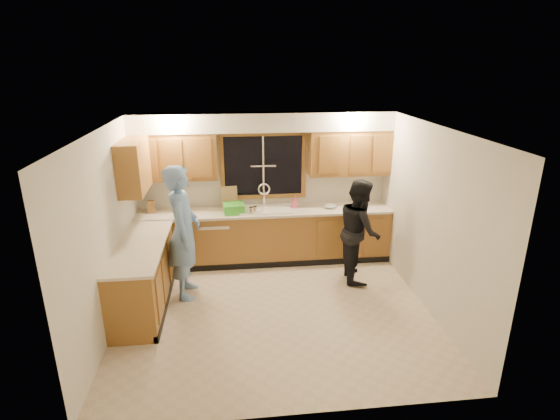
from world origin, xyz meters
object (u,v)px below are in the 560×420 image
at_px(knife_block, 151,207).
at_px(bowl, 330,207).
at_px(sink, 265,213).
at_px(stove, 135,297).
at_px(woman, 359,230).
at_px(man, 183,232).
at_px(soap_bottle, 294,202).
at_px(dishwasher, 215,241).
at_px(dish_crate, 234,208).

xyz_separation_m(knife_block, bowl, (2.95, -0.09, -0.08)).
relative_size(sink, stove, 0.96).
distance_m(sink, woman, 1.60).
bearing_deg(man, soap_bottle, -58.27).
xyz_separation_m(man, bowl, (2.33, 0.98, -0.03)).
relative_size(man, bowl, 9.86).
distance_m(dishwasher, woman, 2.40).
height_order(dishwasher, man, man).
distance_m(dish_crate, bowl, 1.62).
relative_size(sink, knife_block, 4.25).
relative_size(stove, bowl, 4.56).
relative_size(man, woman, 1.21).
distance_m(sink, bowl, 1.10).
bearing_deg(stove, dishwasher, 62.31).
bearing_deg(bowl, dishwasher, 179.53).
bearing_deg(stove, soap_bottle, 39.40).
bearing_deg(soap_bottle, knife_block, -179.75).
distance_m(stove, soap_bottle, 3.03).
relative_size(woman, soap_bottle, 8.04).
height_order(dishwasher, woman, woman).
xyz_separation_m(sink, dishwasher, (-0.85, -0.01, -0.45)).
distance_m(woman, soap_bottle, 1.25).
bearing_deg(dish_crate, woman, -20.33).
height_order(knife_block, soap_bottle, knife_block).
xyz_separation_m(dishwasher, woman, (2.24, -0.78, 0.39)).
bearing_deg(dishwasher, dish_crate, -12.34).
relative_size(man, soap_bottle, 9.75).
relative_size(dishwasher, soap_bottle, 4.10).
height_order(dish_crate, soap_bottle, soap_bottle).
height_order(sink, woman, woman).
bearing_deg(sink, dish_crate, -170.43).
distance_m(stove, woman, 3.37).
xyz_separation_m(woman, knife_block, (-3.24, 0.85, 0.22)).
xyz_separation_m(dish_crate, soap_bottle, (1.02, 0.15, 0.02)).
bearing_deg(bowl, woman, -69.23).
relative_size(stove, soap_bottle, 4.50).
height_order(dishwasher, stove, stove).
relative_size(stove, woman, 0.56).
xyz_separation_m(knife_block, dish_crate, (1.33, -0.14, -0.03)).
height_order(knife_block, bowl, knife_block).
bearing_deg(sink, stove, -134.61).
bearing_deg(knife_block, sink, -7.19).
distance_m(sink, soap_bottle, 0.53).
height_order(knife_block, dish_crate, knife_block).
xyz_separation_m(sink, soap_bottle, (0.50, 0.07, 0.16)).
distance_m(sink, dishwasher, 0.96).
distance_m(sink, stove, 2.60).
bearing_deg(stove, sink, 45.39).
height_order(sink, dish_crate, sink).
bearing_deg(stove, bowl, 31.77).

